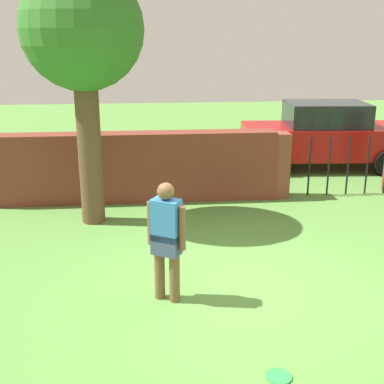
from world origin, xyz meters
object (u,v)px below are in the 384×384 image
(frisbee_green, at_px, (279,376))
(tree, at_px, (83,35))
(person, at_px, (166,237))
(car, at_px, (324,135))

(frisbee_green, bearing_deg, tree, 115.77)
(person, height_order, car, car)
(person, bearing_deg, frisbee_green, -28.56)
(tree, bearing_deg, frisbee_green, -64.23)
(tree, height_order, car, tree)
(frisbee_green, bearing_deg, car, 67.99)
(person, distance_m, frisbee_green, 2.21)
(frisbee_green, bearing_deg, person, 121.87)
(tree, relative_size, person, 2.80)
(tree, xyz_separation_m, car, (5.68, 3.52, -2.51))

